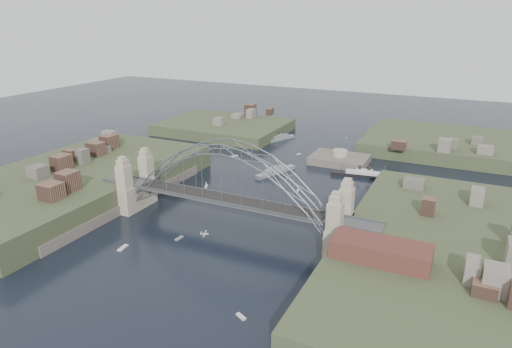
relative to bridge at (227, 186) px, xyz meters
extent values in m
plane|color=black|center=(0.00, 0.00, -12.32)|extent=(500.00, 500.00, 0.00)
cube|color=#474749|center=(0.00, 0.00, -4.32)|extent=(84.00, 6.00, 0.70)
cube|color=slate|center=(0.00, -3.00, -3.77)|extent=(84.00, 0.25, 0.50)
cube|color=slate|center=(0.00, 3.00, -3.77)|extent=(84.00, 0.25, 0.50)
cube|color=black|center=(0.00, 0.00, -3.77)|extent=(55.20, 5.20, 0.35)
cube|color=tan|center=(-31.50, -5.00, -3.47)|extent=(3.40, 3.40, 17.70)
cube|color=tan|center=(-31.50, 5.00, -3.47)|extent=(3.40, 3.40, 17.70)
cube|color=tan|center=(31.50, -5.00, -3.47)|extent=(3.40, 3.40, 17.70)
cube|color=tan|center=(31.50, 5.00, -3.47)|extent=(3.40, 3.40, 17.70)
cube|color=tan|center=(-31.50, 0.00, -8.32)|extent=(4.08, 13.80, 8.00)
cube|color=tan|center=(31.50, 0.00, -8.32)|extent=(4.08, 13.80, 8.00)
cube|color=#3B4429|center=(-58.00, 0.00, -10.32)|extent=(50.00, 90.00, 12.00)
cube|color=#5C5349|center=(-35.50, 0.00, -11.32)|extent=(6.00, 70.00, 4.00)
cube|color=#3B4429|center=(58.00, 0.00, -10.32)|extent=(50.00, 90.00, 12.00)
cube|color=#5C5349|center=(35.50, 0.00, -11.32)|extent=(6.00, 70.00, 4.00)
cube|color=#3B4429|center=(-55.00, 95.00, -11.82)|extent=(60.00, 45.00, 9.00)
cube|color=#3B4429|center=(50.00, 110.00, -11.57)|extent=(70.00, 55.00, 9.50)
cube|color=#5C5349|center=(12.00, 70.00, -12.82)|extent=(22.00, 16.00, 7.00)
cylinder|color=tan|center=(12.00, 70.00, -8.12)|extent=(6.00, 6.00, 2.40)
cube|color=#592D26|center=(44.00, -14.00, -2.32)|extent=(20.00, 8.00, 4.00)
cube|color=#474749|center=(39.00, -28.00, -11.62)|extent=(4.00, 22.00, 1.40)
cube|color=gray|center=(-6.01, 47.40, -11.90)|extent=(9.14, 18.58, 1.68)
cube|color=gray|center=(-6.01, 47.40, -10.64)|extent=(5.50, 10.40, 1.26)
cube|color=gray|center=(-6.01, 47.40, -9.69)|extent=(2.99, 4.92, 0.84)
cylinder|color=black|center=(-6.48, 46.17, -8.96)|extent=(0.91, 0.91, 1.68)
cylinder|color=black|center=(-5.53, 48.64, -8.96)|extent=(0.91, 0.91, 1.68)
cylinder|color=slate|center=(-8.05, 42.10, -9.17)|extent=(0.17, 0.17, 4.21)
cylinder|color=slate|center=(-3.97, 52.71, -9.17)|extent=(0.17, 0.17, 4.21)
cube|color=gray|center=(-23.04, 92.78, -11.92)|extent=(8.76, 15.83, 1.63)
cube|color=gray|center=(-23.04, 92.78, -10.69)|extent=(5.23, 8.89, 1.23)
cube|color=gray|center=(-23.04, 92.78, -9.77)|extent=(2.81, 4.23, 0.82)
cylinder|color=black|center=(-23.51, 91.74, -9.05)|extent=(0.81, 0.81, 1.63)
cylinder|color=black|center=(-22.57, 93.82, -9.05)|extent=(0.81, 0.81, 1.63)
cylinder|color=slate|center=(-25.06, 88.31, -9.26)|extent=(0.16, 0.16, 4.09)
cylinder|color=slate|center=(-21.03, 97.25, -9.26)|extent=(0.16, 0.16, 4.09)
cube|color=black|center=(24.75, 57.35, -11.89)|extent=(23.89, 6.35, 1.72)
cube|color=silver|center=(24.75, 57.35, -10.60)|extent=(13.22, 4.13, 1.29)
cube|color=silver|center=(24.75, 57.35, -9.63)|extent=(6.10, 2.55, 0.86)
cylinder|color=black|center=(23.11, 57.13, -8.88)|extent=(1.16, 1.16, 1.72)
cylinder|color=black|center=(26.39, 57.57, -8.88)|extent=(1.16, 1.16, 1.72)
cylinder|color=slate|center=(17.71, 56.41, -9.10)|extent=(0.17, 0.17, 4.30)
cylinder|color=slate|center=(31.79, 58.29, -9.10)|extent=(0.17, 0.17, 4.30)
cube|color=#B8BAC0|center=(4.57, -19.11, -4.75)|extent=(1.81, 0.95, 0.32)
cube|color=#B8BAC0|center=(4.57, -19.11, -4.69)|extent=(1.58, 3.49, 0.07)
cube|color=#B8BAC0|center=(3.72, -19.44, -4.58)|extent=(0.57, 1.12, 0.40)
cube|color=silver|center=(-21.99, 24.12, -12.17)|extent=(1.79, 2.73, 0.45)
cylinder|color=slate|center=(-21.99, 24.12, -11.12)|extent=(0.08, 0.08, 2.20)
cone|color=silver|center=(-21.99, 24.12, -11.12)|extent=(1.40, 1.53, 1.92)
cube|color=silver|center=(7.95, 33.72, -12.17)|extent=(1.17, 1.82, 0.45)
cube|color=silver|center=(7.95, 33.72, -11.77)|extent=(0.83, 1.14, 0.40)
cylinder|color=black|center=(7.95, 33.72, -11.32)|extent=(0.16, 0.16, 0.70)
cube|color=silver|center=(-8.21, -11.90, -12.17)|extent=(1.16, 2.73, 0.45)
cube|color=silver|center=(20.98, 37.76, -12.17)|extent=(2.14, 2.32, 0.45)
cube|color=silver|center=(-30.26, 59.79, -12.17)|extent=(2.57, 3.05, 0.45)
cube|color=silver|center=(-5.12, 50.43, -12.17)|extent=(1.68, 1.25, 0.45)
cylinder|color=slate|center=(-5.12, 50.43, -11.12)|extent=(0.08, 0.08, 2.20)
cone|color=silver|center=(-5.12, 50.43, -11.12)|extent=(1.57, 1.47, 1.92)
cube|color=silver|center=(21.80, -34.04, -12.17)|extent=(2.55, 1.83, 0.45)
cube|color=silver|center=(-6.87, 74.10, -12.17)|extent=(1.37, 2.22, 0.45)
cube|color=silver|center=(27.40, 9.16, -12.17)|extent=(1.34, 2.75, 0.45)
cylinder|color=slate|center=(27.40, 9.16, -11.12)|extent=(0.08, 0.08, 2.20)
cone|color=silver|center=(27.40, 9.16, -11.12)|extent=(1.21, 1.40, 1.92)
cube|color=silver|center=(-18.07, -22.42, -12.17)|extent=(1.47, 3.46, 0.45)
cube|color=silver|center=(4.56, 108.27, -12.17)|extent=(0.86, 1.99, 0.45)
camera|label=1|loc=(56.66, -99.69, 43.54)|focal=31.77mm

